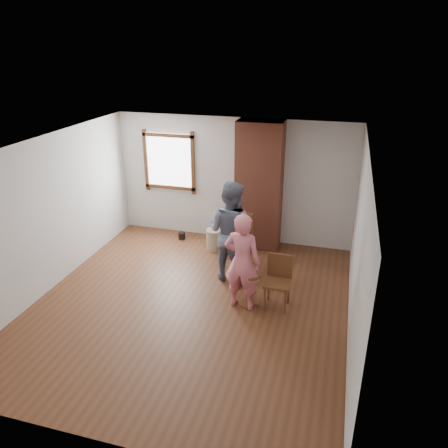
% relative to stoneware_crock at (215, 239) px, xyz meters
% --- Properties ---
extents(ground, '(5.50, 5.50, 0.00)m').
position_rel_stoneware_crock_xyz_m(ground, '(0.21, -2.07, -0.22)').
color(ground, brown).
rests_on(ground, ground).
extents(room_shell, '(5.04, 5.52, 2.62)m').
position_rel_stoneware_crock_xyz_m(room_shell, '(0.15, -1.46, 1.59)').
color(room_shell, silver).
rests_on(room_shell, ground).
extents(brick_chimney, '(0.90, 0.50, 2.60)m').
position_rel_stoneware_crock_xyz_m(brick_chimney, '(0.81, 0.43, 1.08)').
color(brick_chimney, '#A9543C').
rests_on(brick_chimney, ground).
extents(stoneware_crock, '(0.37, 0.37, 0.44)m').
position_rel_stoneware_crock_xyz_m(stoneware_crock, '(0.00, 0.00, 0.00)').
color(stoneware_crock, tan).
rests_on(stoneware_crock, ground).
extents(dark_pot, '(0.16, 0.16, 0.15)m').
position_rel_stoneware_crock_xyz_m(dark_pot, '(-0.83, 0.29, -0.14)').
color(dark_pot, black).
rests_on(dark_pot, ground).
extents(dining_chair_left, '(0.52, 0.52, 0.99)m').
position_rel_stoneware_crock_xyz_m(dining_chair_left, '(0.62, -0.42, 0.34)').
color(dining_chair_left, brown).
rests_on(dining_chair_left, ground).
extents(dining_chair_right, '(0.41, 0.41, 0.87)m').
position_rel_stoneware_crock_xyz_m(dining_chair_right, '(1.57, -1.67, 0.27)').
color(dining_chair_right, brown).
rests_on(dining_chair_right, ground).
extents(side_table, '(0.40, 0.40, 0.60)m').
position_rel_stoneware_crock_xyz_m(side_table, '(1.12, -1.81, 0.18)').
color(side_table, brown).
rests_on(side_table, ground).
extents(cake_plate, '(0.18, 0.18, 0.01)m').
position_rel_stoneware_crock_xyz_m(cake_plate, '(1.12, -1.81, 0.38)').
color(cake_plate, white).
rests_on(cake_plate, side_table).
extents(cake_slice, '(0.08, 0.07, 0.06)m').
position_rel_stoneware_crock_xyz_m(cake_slice, '(1.13, -1.81, 0.42)').
color(cake_slice, white).
rests_on(cake_slice, cake_plate).
extents(man, '(1.04, 0.91, 1.83)m').
position_rel_stoneware_crock_xyz_m(man, '(0.61, -1.02, 0.70)').
color(man, '#131A35').
rests_on(man, ground).
extents(person_pink, '(0.63, 0.44, 1.62)m').
position_rel_stoneware_crock_xyz_m(person_pink, '(1.02, -1.88, 0.59)').
color(person_pink, pink).
rests_on(person_pink, ground).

